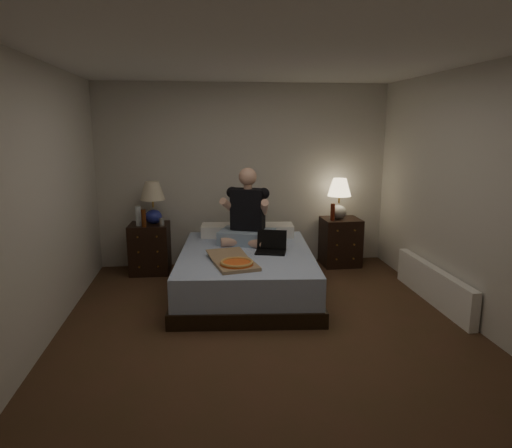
{
  "coord_description": "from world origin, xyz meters",
  "views": [
    {
      "loc": [
        -0.6,
        -4.05,
        1.92
      ],
      "look_at": [
        0.0,
        0.9,
        0.85
      ],
      "focal_mm": 32.0,
      "sensor_mm": 36.0,
      "label": 1
    }
  ],
  "objects": [
    {
      "name": "floor",
      "position": [
        0.0,
        0.0,
        0.0
      ],
      "size": [
        4.0,
        4.5,
        0.0
      ],
      "primitive_type": "cube",
      "color": "#523323",
      "rests_on": "ground"
    },
    {
      "name": "ceiling",
      "position": [
        0.0,
        0.0,
        2.5
      ],
      "size": [
        4.0,
        4.5,
        0.0
      ],
      "primitive_type": "cube",
      "rotation": [
        3.14,
        0.0,
        0.0
      ],
      "color": "white",
      "rests_on": "ground"
    },
    {
      "name": "wall_back",
      "position": [
        0.0,
        2.25,
        1.25
      ],
      "size": [
        4.0,
        0.0,
        2.5
      ],
      "primitive_type": "cube",
      "rotation": [
        1.57,
        0.0,
        0.0
      ],
      "color": "beige",
      "rests_on": "ground"
    },
    {
      "name": "wall_front",
      "position": [
        0.0,
        -2.25,
        1.25
      ],
      "size": [
        4.0,
        0.0,
        2.5
      ],
      "primitive_type": "cube",
      "rotation": [
        -1.57,
        0.0,
        0.0
      ],
      "color": "beige",
      "rests_on": "ground"
    },
    {
      "name": "wall_left",
      "position": [
        -2.0,
        0.0,
        1.25
      ],
      "size": [
        0.0,
        4.5,
        2.5
      ],
      "primitive_type": "cube",
      "rotation": [
        1.57,
        0.0,
        1.57
      ],
      "color": "beige",
      "rests_on": "ground"
    },
    {
      "name": "wall_right",
      "position": [
        2.0,
        0.0,
        1.25
      ],
      "size": [
        0.0,
        4.5,
        2.5
      ],
      "primitive_type": "cube",
      "rotation": [
        1.57,
        0.0,
        -1.57
      ],
      "color": "beige",
      "rests_on": "ground"
    },
    {
      "name": "bed",
      "position": [
        -0.1,
        1.02,
        0.25
      ],
      "size": [
        1.68,
        2.13,
        0.5
      ],
      "primitive_type": "cube",
      "rotation": [
        0.0,
        0.0,
        -0.09
      ],
      "color": "#6184C2",
      "rests_on": "floor"
    },
    {
      "name": "nightstand_left",
      "position": [
        -1.3,
        1.94,
        0.33
      ],
      "size": [
        0.53,
        0.48,
        0.66
      ],
      "primitive_type": "cube",
      "rotation": [
        0.0,
        0.0,
        -0.04
      ],
      "color": "black",
      "rests_on": "floor"
    },
    {
      "name": "nightstand_right",
      "position": [
        1.33,
        1.97,
        0.33
      ],
      "size": [
        0.52,
        0.47,
        0.66
      ],
      "primitive_type": "cube",
      "rotation": [
        0.0,
        0.0,
        0.02
      ],
      "color": "black",
      "rests_on": "floor"
    },
    {
      "name": "lamp_left",
      "position": [
        -1.23,
        1.95,
        0.94
      ],
      "size": [
        0.37,
        0.37,
        0.56
      ],
      "primitive_type": null,
      "rotation": [
        0.0,
        0.0,
        0.19
      ],
      "color": "navy",
      "rests_on": "nightstand_left"
    },
    {
      "name": "lamp_right",
      "position": [
        1.29,
        1.98,
        0.94
      ],
      "size": [
        0.37,
        0.37,
        0.56
      ],
      "primitive_type": null,
      "rotation": [
        0.0,
        0.0,
        -0.16
      ],
      "color": "#9A9992",
      "rests_on": "nightstand_right"
    },
    {
      "name": "water_bottle",
      "position": [
        -1.42,
        1.86,
        0.79
      ],
      "size": [
        0.07,
        0.07,
        0.25
      ],
      "primitive_type": "cylinder",
      "color": "silver",
      "rests_on": "nightstand_left"
    },
    {
      "name": "soda_can",
      "position": [
        -1.12,
        1.81,
        0.71
      ],
      "size": [
        0.07,
        0.07,
        0.1
      ],
      "primitive_type": "cylinder",
      "color": "beige",
      "rests_on": "nightstand_left"
    },
    {
      "name": "beer_bottle_left",
      "position": [
        -1.34,
        1.77,
        0.78
      ],
      "size": [
        0.06,
        0.06,
        0.23
      ],
      "primitive_type": "cylinder",
      "color": "#57280C",
      "rests_on": "nightstand_left"
    },
    {
      "name": "beer_bottle_right",
      "position": [
        1.17,
        1.88,
        0.78
      ],
      "size": [
        0.06,
        0.06,
        0.23
      ],
      "primitive_type": "cylinder",
      "color": "#54190C",
      "rests_on": "nightstand_right"
    },
    {
      "name": "person",
      "position": [
        -0.05,
        1.41,
        0.97
      ],
      "size": [
        0.8,
        0.71,
        0.93
      ],
      "primitive_type": null,
      "rotation": [
        0.0,
        0.0,
        -0.34
      ],
      "color": "black",
      "rests_on": "bed"
    },
    {
      "name": "laptop",
      "position": [
        0.17,
        0.93,
        0.62
      ],
      "size": [
        0.4,
        0.36,
        0.24
      ],
      "primitive_type": null,
      "rotation": [
        0.0,
        0.0,
        -0.26
      ],
      "color": "black",
      "rests_on": "bed"
    },
    {
      "name": "pizza_box",
      "position": [
        -0.26,
        0.42,
        0.54
      ],
      "size": [
        0.55,
        0.83,
        0.08
      ],
      "primitive_type": null,
      "rotation": [
        0.0,
        0.0,
        0.21
      ],
      "color": "tan",
      "rests_on": "bed"
    },
    {
      "name": "radiator",
      "position": [
        1.93,
        0.47,
        0.2
      ],
      "size": [
        0.1,
        1.6,
        0.4
      ],
      "primitive_type": "cube",
      "color": "white",
      "rests_on": "floor"
    }
  ]
}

